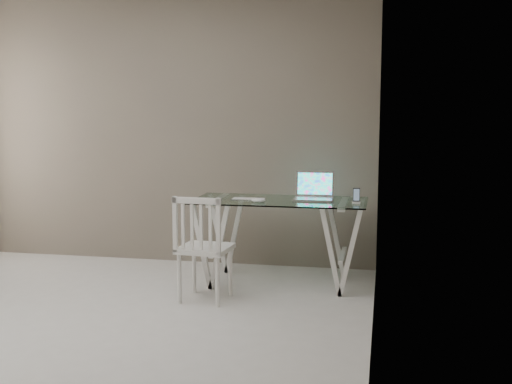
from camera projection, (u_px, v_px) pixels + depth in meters
room at (52, 80)px, 4.13m from camera, size 4.50×4.52×2.71m
desk at (280, 241)px, 5.61m from camera, size 1.50×0.70×0.75m
chair at (202, 244)px, 5.05m from camera, size 0.42×0.42×0.86m
laptop at (314, 193)px, 5.61m from camera, size 0.34×0.28×0.24m
keyboard at (248, 199)px, 5.58m from camera, size 0.29×0.13×0.01m
mouse at (258, 200)px, 5.41m from camera, size 0.12×0.07×0.04m
phone_dock at (356, 199)px, 5.36m from camera, size 0.07×0.07×0.13m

